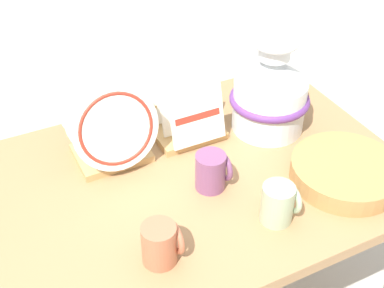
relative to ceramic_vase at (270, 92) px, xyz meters
The scene contains 8 objects.
display_table 0.39m from the ceramic_vase, 161.65° to the right, with size 1.17×0.80×0.71m.
ceramic_vase is the anchor object (origin of this frame).
dish_rack_round_plates 0.48m from the ceramic_vase, behind, with size 0.24×0.21×0.26m.
dish_rack_square_plates 0.26m from the ceramic_vase, 161.64° to the left, with size 0.20×0.19×0.19m.
wicker_charger_stack 0.32m from the ceramic_vase, 80.01° to the right, with size 0.29×0.29×0.05m.
mug_terracotta_glaze 0.61m from the ceramic_vase, 146.52° to the right, with size 0.09×0.08×0.10m.
mug_sage_glaze 0.40m from the ceramic_vase, 119.21° to the right, with size 0.09×0.08×0.10m.
mug_plum_glaze 0.33m from the ceramic_vase, 149.85° to the right, with size 0.09×0.08×0.10m.
Camera 1 is at (-0.50, -0.99, 1.68)m, focal length 50.00 mm.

